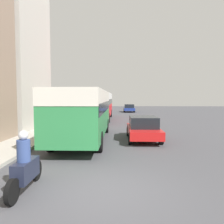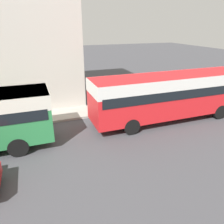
% 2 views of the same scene
% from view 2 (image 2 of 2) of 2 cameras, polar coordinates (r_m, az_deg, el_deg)
% --- Properties ---
extents(building_midblock, '(5.54, 6.46, 12.73)m').
position_cam_2_polar(building_midblock, '(18.91, -20.19, 21.23)').
color(building_midblock, beige).
rests_on(building_midblock, ground_plane).
extents(bus_following, '(2.58, 10.99, 3.14)m').
position_cam_2_polar(bus_following, '(15.18, 15.18, 5.26)').
color(bus_following, red).
rests_on(bus_following, ground_plane).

